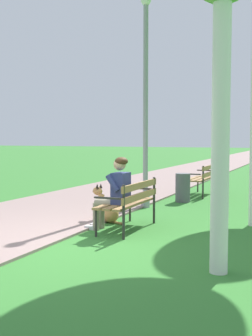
# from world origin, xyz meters

# --- Properties ---
(ground_plane) EXTENTS (120.00, 120.00, 0.00)m
(ground_plane) POSITION_xyz_m (0.00, 0.00, 0.00)
(ground_plane) COLOR #33752D
(paved_path) EXTENTS (3.30, 60.00, 0.04)m
(paved_path) POSITION_xyz_m (-1.76, 24.00, 0.02)
(paved_path) COLOR gray
(paved_path) RESTS_ON ground
(park_bench_near) EXTENTS (0.55, 1.50, 0.85)m
(park_bench_near) POSITION_xyz_m (0.51, 1.26, 0.51)
(park_bench_near) COLOR olive
(park_bench_near) RESTS_ON ground
(park_bench_mid) EXTENTS (0.55, 1.50, 0.85)m
(park_bench_mid) POSITION_xyz_m (0.61, 6.05, 0.51)
(park_bench_mid) COLOR olive
(park_bench_mid) RESTS_ON ground
(person_seated_on_near_bench) EXTENTS (0.74, 0.49, 1.25)m
(person_seated_on_near_bench) POSITION_xyz_m (0.31, 1.09, 0.68)
(person_seated_on_near_bench) COLOR gray
(person_seated_on_near_bench) RESTS_ON ground
(dog_shepherd) EXTENTS (0.80, 0.44, 0.71)m
(dog_shepherd) POSITION_xyz_m (-0.16, 1.71, 0.26)
(dog_shepherd) COLOR #B27F47
(dog_shepherd) RESTS_ON ground
(lamp_post_near) EXTENTS (0.24, 0.24, 4.76)m
(lamp_post_near) POSITION_xyz_m (-0.10, 3.59, 2.46)
(lamp_post_near) COLOR gray
(lamp_post_near) RESTS_ON ground
(litter_bin) EXTENTS (0.36, 0.36, 0.70)m
(litter_bin) POSITION_xyz_m (0.45, 4.69, 0.35)
(litter_bin) COLOR #515156
(litter_bin) RESTS_ON ground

